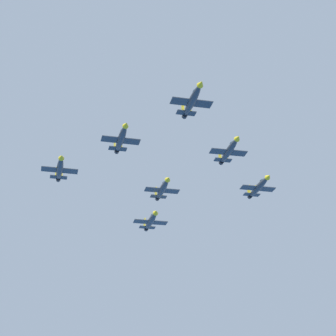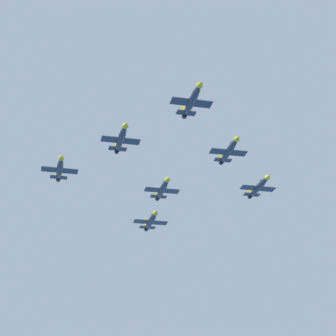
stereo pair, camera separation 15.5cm
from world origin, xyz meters
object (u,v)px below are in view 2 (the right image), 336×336
object	(u,v)px
jet_lead	(192,100)
jet_right_wingman	(121,138)
jet_slot_rear	(162,189)
jet_trailing	(151,221)
jet_left_outer	(259,187)
jet_right_outer	(60,169)
jet_left_wingman	(229,151)

from	to	relation	value
jet_lead	jet_right_wingman	size ratio (longest dim) A/B	1.00
jet_slot_rear	jet_lead	bearing A→B (deg)	0.24
jet_lead	jet_slot_rear	world-z (taller)	jet_lead
jet_trailing	jet_slot_rear	bearing A→B (deg)	-0.02
jet_right_wingman	jet_left_outer	size ratio (longest dim) A/B	0.98
jet_left_outer	jet_trailing	world-z (taller)	jet_left_outer
jet_trailing	jet_lead	bearing A→B (deg)	-0.02
jet_lead	jet_right_outer	size ratio (longest dim) A/B	1.00
jet_lead	jet_slot_rear	size ratio (longest dim) A/B	1.03
jet_left_outer	jet_right_outer	bearing A→B (deg)	-90.00
jet_lead	jet_right_outer	bearing A→B (deg)	-139.80
jet_lead	jet_trailing	bearing A→B (deg)	179.84
jet_right_wingman	jet_trailing	size ratio (longest dim) A/B	0.97
jet_left_wingman	jet_right_outer	world-z (taller)	jet_left_wingman
jet_lead	jet_right_wingman	world-z (taller)	jet_lead
jet_right_wingman	jet_right_outer	xyz separation A→B (m)	(-22.46, 0.44, -2.35)
jet_left_outer	jet_slot_rear	xyz separation A→B (m)	(-19.27, -21.80, -3.27)
jet_lead	jet_right_wingman	distance (m)	22.69
jet_left_wingman	jet_slot_rear	size ratio (longest dim) A/B	1.00
jet_left_wingman	jet_slot_rear	xyz separation A→B (m)	(-22.46, 0.44, -5.47)
jet_right_wingman	jet_trailing	xyz separation A→B (m)	(-16.01, 33.57, -9.52)
jet_left_wingman	jet_right_outer	size ratio (longest dim) A/B	0.98
jet_lead	jet_slot_rear	xyz separation A→B (m)	(-25.65, 22.67, -9.05)
jet_right_outer	jet_lead	bearing A→B (deg)	40.09
jet_right_wingman	jet_slot_rear	size ratio (longest dim) A/B	1.03
jet_right_wingman	jet_slot_rear	xyz separation A→B (m)	(-3.19, 22.24, -5.85)
jet_lead	jet_left_wingman	world-z (taller)	jet_lead
jet_right_outer	jet_trailing	world-z (taller)	jet_right_outer
jet_left_wingman	jet_slot_rear	bearing A→B (deg)	-138.69
jet_left_outer	jet_right_outer	size ratio (longest dim) A/B	1.02
jet_left_wingman	jet_right_outer	xyz separation A→B (m)	(-41.73, -21.36, -1.96)
jet_slot_rear	jet_trailing	bearing A→B (deg)	-179.77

